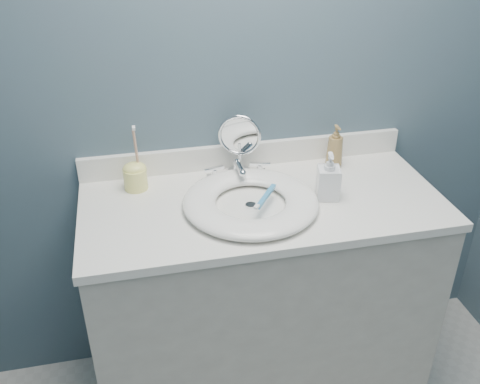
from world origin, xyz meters
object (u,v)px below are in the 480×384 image
object	(u,v)px
makeup_mirror	(239,142)
soap_bottle_clear	(329,176)
toothbrush_holder	(135,175)
soap_bottle_amber	(335,146)

from	to	relation	value
makeup_mirror	soap_bottle_clear	distance (m)	0.35
soap_bottle_clear	makeup_mirror	bearing A→B (deg)	150.16
soap_bottle_clear	toothbrush_holder	distance (m)	0.66
soap_bottle_amber	soap_bottle_clear	distance (m)	0.24
makeup_mirror	soap_bottle_amber	xyz separation A→B (m)	(0.36, -0.02, -0.04)
soap_bottle_amber	soap_bottle_clear	world-z (taller)	same
makeup_mirror	toothbrush_holder	xyz separation A→B (m)	(-0.38, -0.03, -0.07)
soap_bottle_clear	toothbrush_holder	xyz separation A→B (m)	(-0.63, 0.20, -0.03)
soap_bottle_amber	soap_bottle_clear	size ratio (longest dim) A/B	1.00
soap_bottle_amber	soap_bottle_clear	xyz separation A→B (m)	(-0.10, -0.21, 0.00)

